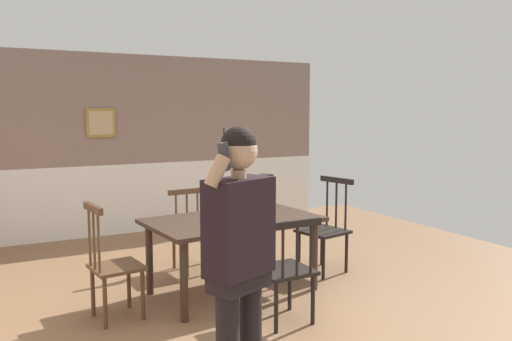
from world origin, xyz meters
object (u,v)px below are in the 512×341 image
at_px(chair_by_doorway, 286,270).
at_px(chair_at_table_head, 193,230).
at_px(dining_table, 233,227).
at_px(chair_opposite_corner, 325,228).
at_px(chair_near_window, 112,265).
at_px(person_figure, 240,247).

height_order(chair_by_doorway, chair_at_table_head, chair_by_doorway).
relative_size(dining_table, chair_at_table_head, 1.90).
bearing_deg(dining_table, chair_opposite_corner, 6.04).
distance_m(chair_near_window, chair_by_doorway, 1.49).
relative_size(dining_table, chair_by_doorway, 1.87).
xyz_separation_m(chair_near_window, person_figure, (0.42, -1.66, 0.50)).
relative_size(chair_near_window, person_figure, 0.60).
relative_size(chair_near_window, chair_by_doorway, 1.11).
xyz_separation_m(dining_table, chair_at_table_head, (-0.09, 0.88, -0.21)).
bearing_deg(chair_by_doorway, chair_near_window, 148.41).
bearing_deg(chair_opposite_corner, chair_by_doorway, 120.04).
relative_size(chair_near_window, chair_opposite_corner, 0.97).
distance_m(chair_near_window, chair_at_table_head, 1.50).
bearing_deg(chair_at_table_head, dining_table, 91.37).
bearing_deg(chair_near_window, person_figure, 6.92).
bearing_deg(dining_table, person_figure, -113.62).
bearing_deg(chair_near_window, chair_opposite_corner, 88.61).
xyz_separation_m(chair_near_window, chair_at_table_head, (1.11, 1.00, -0.03)).
height_order(chair_near_window, chair_at_table_head, chair_near_window).
bearing_deg(chair_near_window, chair_by_doorway, 52.37).
height_order(dining_table, chair_near_window, chair_near_window).
xyz_separation_m(chair_near_window, chair_opposite_corner, (2.40, 0.25, 0.01)).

